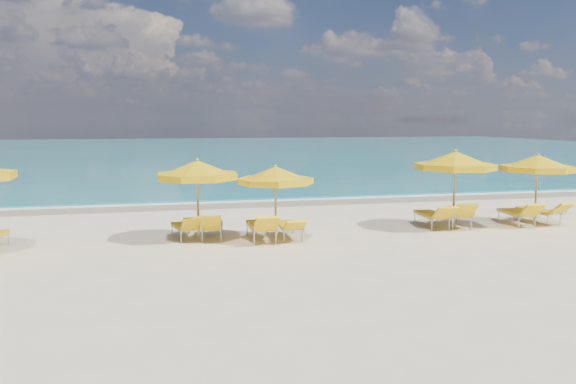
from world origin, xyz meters
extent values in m
plane|color=beige|center=(0.00, 0.00, 0.00)|extent=(120.00, 120.00, 0.00)
cube|color=#16797F|center=(0.00, 48.00, 0.00)|extent=(120.00, 80.00, 0.30)
cube|color=tan|center=(0.00, 7.40, 0.00)|extent=(120.00, 2.60, 0.01)
cube|color=white|center=(0.00, 8.20, 0.00)|extent=(120.00, 1.20, 0.03)
cube|color=white|center=(-6.00, 17.00, 0.00)|extent=(14.00, 0.36, 0.05)
cube|color=white|center=(8.00, 24.00, 0.00)|extent=(18.00, 0.30, 0.05)
cylinder|color=tan|center=(-2.83, 0.48, 1.13)|extent=(0.07, 0.07, 2.26)
cone|color=yellow|center=(-2.83, 0.48, 2.08)|extent=(2.97, 2.97, 0.45)
cylinder|color=yellow|center=(-2.83, 0.48, 1.85)|extent=(2.99, 2.99, 0.18)
sphere|color=tan|center=(-2.83, 0.48, 2.31)|extent=(0.10, 0.10, 0.10)
cylinder|color=tan|center=(-0.70, 0.00, 1.04)|extent=(0.06, 0.06, 2.09)
cone|color=yellow|center=(-0.70, 0.00, 1.92)|extent=(2.37, 2.37, 0.42)
cylinder|color=yellow|center=(-0.70, 0.00, 1.72)|extent=(2.39, 2.39, 0.17)
sphere|color=tan|center=(-0.70, 0.00, 2.13)|extent=(0.09, 0.09, 0.09)
cylinder|color=tan|center=(5.09, 0.48, 1.20)|extent=(0.07, 0.07, 2.40)
cone|color=yellow|center=(5.09, 0.48, 2.21)|extent=(2.96, 2.96, 0.48)
cylinder|color=yellow|center=(5.09, 0.48, 1.98)|extent=(2.98, 2.98, 0.19)
sphere|color=tan|center=(5.09, 0.48, 2.46)|extent=(0.11, 0.11, 0.11)
cylinder|color=tan|center=(7.98, 0.44, 1.13)|extent=(0.07, 0.07, 2.26)
cone|color=yellow|center=(7.98, 0.44, 2.08)|extent=(2.52, 2.52, 0.45)
cylinder|color=yellow|center=(7.98, 0.44, 1.86)|extent=(2.54, 2.54, 0.18)
sphere|color=tan|center=(7.98, 0.44, 2.31)|extent=(0.10, 0.10, 0.10)
cube|color=yellow|center=(-3.19, 1.04, 0.35)|extent=(0.77, 1.30, 0.07)
cube|color=yellow|center=(-3.03, 0.25, 0.55)|extent=(0.62, 0.56, 0.45)
cube|color=yellow|center=(-2.39, 0.93, 0.36)|extent=(0.73, 1.32, 0.08)
cube|color=yellow|center=(-2.51, 0.11, 0.58)|extent=(0.62, 0.53, 0.48)
cube|color=yellow|center=(-1.07, 0.33, 0.42)|extent=(0.67, 1.46, 0.09)
cube|color=yellow|center=(-1.08, -0.66, 0.64)|extent=(0.66, 0.59, 0.51)
cube|color=yellow|center=(-0.23, 0.45, 0.37)|extent=(0.58, 1.29, 0.08)
cube|color=yellow|center=(-0.24, -0.45, 0.53)|extent=(0.58, 0.57, 0.37)
cube|color=yellow|center=(4.61, 1.04, 0.40)|extent=(0.67, 1.42, 0.09)
cube|color=yellow|center=(4.58, 0.08, 0.61)|extent=(0.64, 0.59, 0.48)
cube|color=yellow|center=(5.45, 1.06, 0.41)|extent=(0.85, 1.49, 0.09)
cube|color=yellow|center=(5.29, 0.13, 0.64)|extent=(0.71, 0.64, 0.52)
cube|color=yellow|center=(7.55, 0.83, 0.39)|extent=(0.70, 1.40, 0.08)
cube|color=yellow|center=(7.48, -0.08, 0.61)|extent=(0.64, 0.57, 0.49)
cube|color=yellow|center=(8.50, 1.01, 0.40)|extent=(0.85, 1.47, 0.08)
cube|color=yellow|center=(8.67, 0.08, 0.59)|extent=(0.71, 0.67, 0.45)
camera|label=1|loc=(-3.85, -15.26, 3.41)|focal=35.00mm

